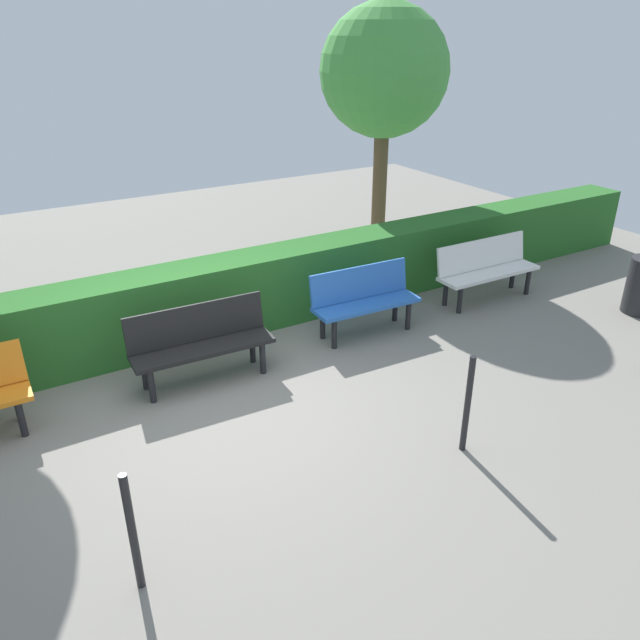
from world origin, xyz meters
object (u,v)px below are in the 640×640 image
bench_white (486,267)px  bench_blue (364,298)px  bench_black (201,340)px  tree_near (384,73)px

bench_white → bench_blue: 2.14m
bench_blue → bench_black: (2.22, 0.04, 0.00)m
bench_white → bench_blue: size_ratio=1.14×
bench_white → tree_near: tree_near is taller
bench_white → bench_black: same height
bench_black → bench_white: bearing=-176.9°
bench_blue → bench_black: 2.22m
tree_near → bench_white: bearing=86.1°
bench_black → tree_near: bearing=-144.4°
bench_blue → bench_black: bearing=3.7°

